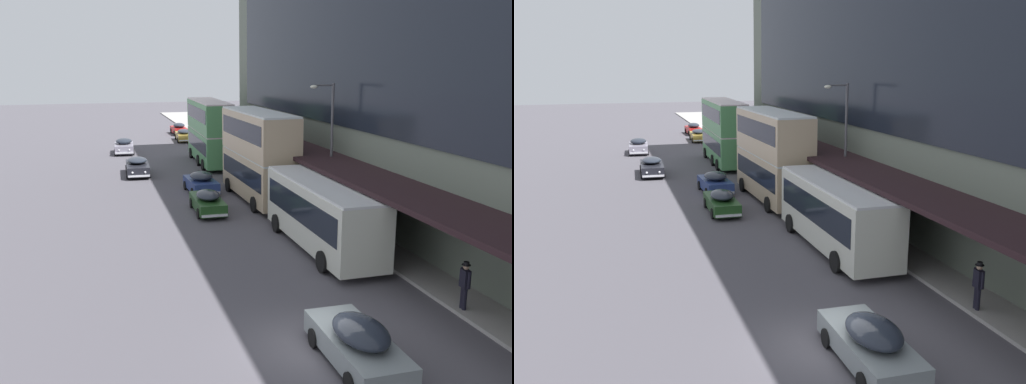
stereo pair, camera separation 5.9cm
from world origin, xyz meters
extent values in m
plane|color=#49464D|center=(0.00, 0.00, 0.00)|extent=(240.00, 240.00, 0.00)
cube|color=black|center=(6.40, 0.00, 3.60)|extent=(3.20, 72.00, 0.24)
cube|color=tan|center=(4.08, 20.11, 1.72)|extent=(2.72, 9.62, 2.73)
cube|color=black|center=(4.08, 20.11, 2.05)|extent=(2.74, 8.85, 1.20)
cube|color=silver|center=(4.08, 20.11, 3.13)|extent=(2.62, 9.62, 0.12)
cube|color=tan|center=(4.08, 20.11, 4.55)|extent=(2.72, 9.62, 2.73)
cube|color=black|center=(4.08, 20.11, 4.88)|extent=(2.74, 8.85, 1.20)
cube|color=silver|center=(4.08, 20.11, 5.97)|extent=(2.62, 9.62, 0.12)
cube|color=black|center=(3.96, 24.93, 5.67)|extent=(1.24, 0.09, 0.36)
cylinder|color=black|center=(2.75, 23.33, 0.50)|extent=(0.27, 1.01, 1.00)
cylinder|color=black|center=(5.24, 23.39, 0.50)|extent=(0.27, 1.01, 1.00)
cylinder|color=black|center=(2.91, 17.12, 0.50)|extent=(0.27, 1.01, 1.00)
cylinder|color=black|center=(5.39, 17.18, 0.50)|extent=(0.27, 1.01, 1.00)
cube|color=#4C9255|center=(3.87, 35.17, 1.65)|extent=(2.67, 10.81, 2.61)
cube|color=black|center=(3.87, 35.17, 1.97)|extent=(2.69, 9.95, 1.15)
cube|color=silver|center=(3.87, 35.17, 3.01)|extent=(2.57, 10.81, 0.12)
cube|color=#4C9255|center=(3.87, 35.17, 4.36)|extent=(2.67, 10.81, 2.61)
cube|color=black|center=(3.87, 35.17, 4.67)|extent=(2.69, 9.95, 1.15)
cube|color=silver|center=(3.87, 35.17, 5.72)|extent=(2.57, 10.81, 0.12)
cube|color=black|center=(4.00, 40.59, 5.42)|extent=(1.21, 0.09, 0.36)
cylinder|color=black|center=(2.75, 38.86, 0.50)|extent=(0.27, 1.01, 1.00)
cylinder|color=black|center=(5.17, 38.80, 0.50)|extent=(0.27, 1.01, 1.00)
cylinder|color=black|center=(2.58, 31.87, 0.50)|extent=(0.27, 1.01, 1.00)
cylinder|color=black|center=(5.01, 31.81, 0.50)|extent=(0.27, 1.01, 1.00)
cylinder|color=black|center=(2.64, 34.40, 0.50)|extent=(0.27, 1.01, 1.00)
cylinder|color=black|center=(5.06, 34.34, 0.50)|extent=(0.27, 1.01, 1.00)
cube|color=beige|center=(4.16, 9.33, 1.83)|extent=(2.47, 10.00, 2.96)
cube|color=black|center=(4.16, 9.33, 2.19)|extent=(2.51, 9.20, 1.30)
cube|color=silver|center=(4.16, 9.33, 3.36)|extent=(2.37, 10.00, 0.12)
cube|color=black|center=(4.15, 14.37, 3.06)|extent=(1.23, 0.06, 0.36)
cylinder|color=black|center=(2.92, 12.73, 0.50)|extent=(0.25, 1.00, 1.00)
cylinder|color=black|center=(5.39, 12.73, 0.50)|extent=(0.25, 1.00, 1.00)
cylinder|color=black|center=(2.93, 6.23, 0.50)|extent=(0.25, 1.00, 1.00)
cylinder|color=black|center=(5.39, 6.23, 0.50)|extent=(0.25, 1.00, 1.00)
cube|color=olive|center=(4.08, 51.30, 0.58)|extent=(1.98, 4.76, 0.72)
ellipsoid|color=#1E232D|center=(4.06, 51.07, 1.17)|extent=(1.66, 2.65, 0.51)
cube|color=silver|center=(4.21, 53.68, 0.37)|extent=(1.64, 0.21, 0.14)
cube|color=silver|center=(3.95, 48.92, 0.37)|extent=(1.64, 0.21, 0.14)
sphere|color=silver|center=(3.73, 53.68, 0.63)|extent=(0.18, 0.18, 0.18)
sphere|color=silver|center=(4.68, 53.63, 0.63)|extent=(0.18, 0.18, 0.18)
cylinder|color=black|center=(3.30, 52.79, 0.32)|extent=(0.18, 0.65, 0.64)
cylinder|color=black|center=(5.02, 52.70, 0.32)|extent=(0.18, 0.65, 0.64)
cylinder|color=black|center=(3.14, 49.90, 0.32)|extent=(0.18, 0.65, 0.64)
cylinder|color=black|center=(4.86, 49.81, 0.32)|extent=(0.18, 0.65, 0.64)
cube|color=#1D401A|center=(0.13, 17.95, 0.57)|extent=(1.72, 4.46, 0.71)
ellipsoid|color=#1E232D|center=(0.13, 17.73, 1.18)|extent=(1.48, 2.47, 0.55)
cube|color=silver|center=(0.17, 20.22, 0.37)|extent=(1.55, 0.15, 0.14)
cube|color=silver|center=(0.09, 15.69, 0.37)|extent=(1.55, 0.15, 0.14)
sphere|color=silver|center=(-0.28, 20.20, 0.62)|extent=(0.18, 0.18, 0.18)
sphere|color=silver|center=(0.62, 20.18, 0.62)|extent=(0.18, 0.18, 0.18)
cylinder|color=black|center=(-0.66, 19.34, 0.32)|extent=(0.15, 0.64, 0.64)
cylinder|color=black|center=(0.97, 19.31, 0.32)|extent=(0.15, 0.64, 0.64)
cylinder|color=black|center=(-0.71, 16.59, 0.32)|extent=(0.15, 0.64, 0.64)
cylinder|color=black|center=(0.92, 16.56, 0.32)|extent=(0.15, 0.64, 0.64)
cube|color=navy|center=(0.81, 23.62, 0.59)|extent=(1.98, 4.11, 0.74)
ellipsoid|color=#1E232D|center=(0.82, 23.42, 1.24)|extent=(1.69, 2.28, 0.60)
cube|color=silver|center=(0.72, 25.69, 0.37)|extent=(1.73, 0.19, 0.14)
cube|color=silver|center=(0.90, 21.56, 0.37)|extent=(1.73, 0.19, 0.14)
sphere|color=silver|center=(0.22, 25.64, 0.64)|extent=(0.18, 0.18, 0.18)
sphere|color=silver|center=(1.22, 25.68, 0.64)|extent=(0.18, 0.18, 0.18)
cylinder|color=black|center=(-0.15, 24.84, 0.32)|extent=(0.17, 0.65, 0.64)
cylinder|color=black|center=(1.66, 24.91, 0.32)|extent=(0.17, 0.65, 0.64)
cylinder|color=black|center=(-0.05, 22.34, 0.32)|extent=(0.17, 0.65, 0.64)
cylinder|color=black|center=(1.77, 22.41, 0.32)|extent=(0.17, 0.65, 0.64)
cube|color=#B31918|center=(4.49, 57.96, 0.57)|extent=(1.71, 4.47, 0.71)
ellipsoid|color=#1E232D|center=(4.50, 57.74, 1.19)|extent=(1.48, 2.47, 0.59)
cube|color=silver|center=(4.46, 60.24, 0.37)|extent=(1.56, 0.15, 0.14)
cube|color=silver|center=(4.53, 55.69, 0.37)|extent=(1.56, 0.15, 0.14)
sphere|color=silver|center=(4.01, 60.20, 0.62)|extent=(0.18, 0.18, 0.18)
sphere|color=silver|center=(4.91, 60.21, 0.62)|extent=(0.18, 0.18, 0.18)
cylinder|color=black|center=(3.65, 59.33, 0.32)|extent=(0.15, 0.64, 0.64)
cylinder|color=black|center=(5.29, 59.36, 0.32)|extent=(0.15, 0.64, 0.64)
cylinder|color=black|center=(3.70, 56.57, 0.32)|extent=(0.15, 0.64, 0.64)
cylinder|color=black|center=(5.34, 56.60, 0.32)|extent=(0.15, 0.64, 0.64)
cube|color=gray|center=(0.85, -1.43, 0.58)|extent=(1.79, 4.54, 0.73)
ellipsoid|color=#1E232D|center=(0.85, -1.66, 1.24)|extent=(1.56, 2.50, 0.64)
cube|color=silver|center=(0.86, 0.88, 0.37)|extent=(1.67, 0.13, 0.14)
sphere|color=silver|center=(0.38, 0.86, 0.63)|extent=(0.18, 0.18, 0.18)
sphere|color=silver|center=(1.35, 0.85, 0.63)|extent=(0.18, 0.18, 0.18)
cylinder|color=black|center=(-0.02, -0.02, 0.32)|extent=(0.14, 0.64, 0.64)
cylinder|color=black|center=(1.74, -0.03, 0.32)|extent=(0.14, 0.64, 0.64)
cylinder|color=black|center=(-0.04, -2.83, 0.32)|extent=(0.14, 0.64, 0.64)
cylinder|color=black|center=(1.72, -2.84, 0.32)|extent=(0.14, 0.64, 0.64)
cube|color=black|center=(-3.02, 31.39, 0.60)|extent=(1.99, 4.66, 0.77)
ellipsoid|color=#1E232D|center=(-3.01, 31.62, 1.21)|extent=(1.69, 2.59, 0.50)
cube|color=silver|center=(-3.13, 29.05, 0.37)|extent=(1.71, 0.19, 0.14)
cube|color=silver|center=(-2.92, 33.74, 0.37)|extent=(1.71, 0.19, 0.14)
sphere|color=silver|center=(-2.63, 29.06, 0.65)|extent=(0.18, 0.18, 0.18)
sphere|color=silver|center=(-3.62, 29.10, 0.65)|extent=(0.18, 0.18, 0.18)
cylinder|color=black|center=(-2.19, 29.93, 0.32)|extent=(0.17, 0.65, 0.64)
cylinder|color=black|center=(-3.98, 30.01, 0.32)|extent=(0.17, 0.65, 0.64)
cylinder|color=black|center=(-2.07, 32.78, 0.32)|extent=(0.17, 0.65, 0.64)
cylinder|color=black|center=(-3.86, 32.86, 0.32)|extent=(0.17, 0.65, 0.64)
cube|color=gray|center=(-3.37, 43.50, 0.60)|extent=(2.08, 4.12, 0.77)
ellipsoid|color=#1E232D|center=(-3.36, 43.70, 1.25)|extent=(1.75, 2.30, 0.58)
cube|color=silver|center=(-3.49, 41.44, 0.37)|extent=(1.76, 0.22, 0.14)
cube|color=silver|center=(-3.25, 45.56, 0.37)|extent=(1.76, 0.22, 0.14)
sphere|color=silver|center=(-2.99, 41.44, 0.65)|extent=(0.18, 0.18, 0.18)
sphere|color=silver|center=(-4.00, 41.50, 0.65)|extent=(0.18, 0.18, 0.18)
cylinder|color=black|center=(-2.53, 42.20, 0.32)|extent=(0.18, 0.65, 0.64)
cylinder|color=black|center=(-4.37, 42.31, 0.32)|extent=(0.18, 0.65, 0.64)
cylinder|color=black|center=(-2.38, 44.69, 0.32)|extent=(0.18, 0.65, 0.64)
cylinder|color=black|center=(-4.22, 44.80, 0.32)|extent=(0.18, 0.65, 0.64)
cylinder|color=black|center=(6.34, 0.80, 0.57)|extent=(0.16, 0.16, 0.85)
cylinder|color=black|center=(6.36, 0.96, 0.57)|extent=(0.16, 0.16, 0.85)
cube|color=black|center=(6.35, 0.88, 1.35)|extent=(0.28, 0.42, 0.70)
cylinder|color=black|center=(6.33, 0.62, 1.39)|extent=(0.10, 0.10, 0.63)
cylinder|color=black|center=(6.38, 1.14, 1.39)|extent=(0.10, 0.10, 0.63)
sphere|color=tan|center=(6.35, 0.88, 1.81)|extent=(0.22, 0.22, 0.22)
cylinder|color=black|center=(6.35, 0.88, 1.89)|extent=(0.33, 0.33, 0.02)
cylinder|color=black|center=(6.35, 0.88, 1.95)|extent=(0.21, 0.21, 0.12)
cylinder|color=#4C4C51|center=(7.00, 14.80, 4.06)|extent=(0.16, 0.16, 7.82)
cylinder|color=#4C4C51|center=(6.40, 14.80, 7.87)|extent=(1.20, 0.10, 0.10)
ellipsoid|color=silver|center=(5.80, 14.80, 7.79)|extent=(0.44, 0.28, 0.20)
cylinder|color=red|center=(6.81, 15.93, 0.43)|extent=(0.20, 0.20, 0.55)
sphere|color=red|center=(6.81, 15.93, 0.76)|extent=(0.18, 0.18, 0.18)
cylinder|color=red|center=(6.81, 16.08, 0.45)|extent=(0.08, 0.10, 0.08)
cylinder|color=red|center=(6.81, 15.78, 0.45)|extent=(0.08, 0.10, 0.08)
camera|label=1|loc=(-6.63, -15.96, 9.15)|focal=40.00mm
camera|label=2|loc=(-6.57, -15.98, 9.15)|focal=40.00mm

